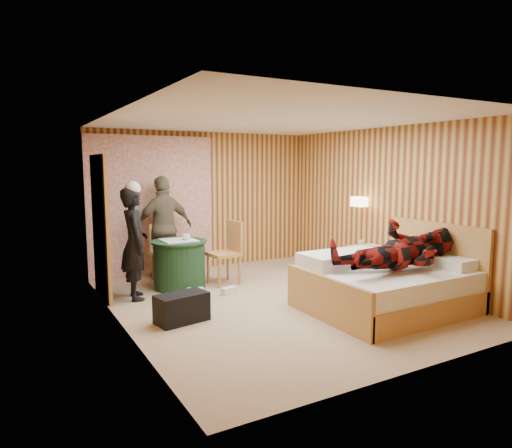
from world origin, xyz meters
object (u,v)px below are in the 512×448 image
bed (387,285)px  man_on_bed (403,238)px  round_table (179,264)px  woman_standing (135,243)px  wall_lamp (359,202)px  nightstand (366,264)px  duffel_bag (182,308)px  chair_near (228,247)px  man_at_table (164,228)px  chair_far (164,247)px

bed → man_on_bed: bearing=-83.3°
round_table → man_on_bed: size_ratio=0.48×
round_table → woman_standing: 0.89m
wall_lamp → nightstand: bearing=-100.0°
round_table → duffel_bag: 1.62m
chair_near → man_at_table: 1.18m
chair_far → man_on_bed: (2.09, -3.25, 0.44)m
chair_near → woman_standing: size_ratio=0.63×
wall_lamp → bed: size_ratio=0.13×
duffel_bag → man_on_bed: bearing=-32.8°
round_table → woman_standing: size_ratio=0.53×
round_table → chair_near: 0.82m
man_on_bed → chair_near: bearing=117.4°
wall_lamp → man_on_bed: bearing=-114.7°
chair_far → duffel_bag: size_ratio=1.49×
man_on_bed → duffel_bag: bearing=157.5°
nightstand → man_on_bed: 1.75m
chair_near → duffel_bag: bearing=-47.5°
round_table → chair_far: size_ratio=0.92×
wall_lamp → man_at_table: size_ratio=0.15×
nightstand → man_at_table: (-2.79, 1.86, 0.56)m
chair_far → duffel_bag: chair_far is taller
wall_lamp → nightstand: (-0.04, -0.25, -1.00)m
bed → chair_far: (-2.07, 3.02, 0.22)m
wall_lamp → round_table: wall_lamp is taller
bed → chair_near: bearing=119.2°
man_on_bed → round_table: bearing=128.6°
round_table → chair_near: bearing=-9.0°
bed → man_at_table: (-2.03, 3.07, 0.54)m
bed → chair_far: bed is taller
bed → round_table: 3.11m
duffel_bag → man_on_bed: size_ratio=0.35×
man_on_bed → man_at_table: bearing=122.0°
nightstand → round_table: size_ratio=0.70×
chair_far → wall_lamp: bearing=-51.8°
woman_standing → round_table: bearing=-64.6°
chair_near → bed: bearing=24.9°
chair_far → woman_standing: bearing=-150.9°
chair_near → woman_standing: (-1.53, -0.13, 0.21)m
wall_lamp → nightstand: wall_lamp is taller
duffel_bag → man_at_table: man_at_table is taller
wall_lamp → duffel_bag: 3.59m
chair_near → duffel_bag: (-1.31, -1.39, -0.41)m
chair_near → wall_lamp: bearing=65.0°
wall_lamp → man_at_table: (-2.83, 1.61, -0.44)m
wall_lamp → man_on_bed: 1.88m
man_at_table → man_on_bed: bearing=114.7°
nightstand → man_at_table: 3.40m
chair_near → round_table: bearing=-103.3°
chair_far → woman_standing: (-0.71, -0.92, 0.26)m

